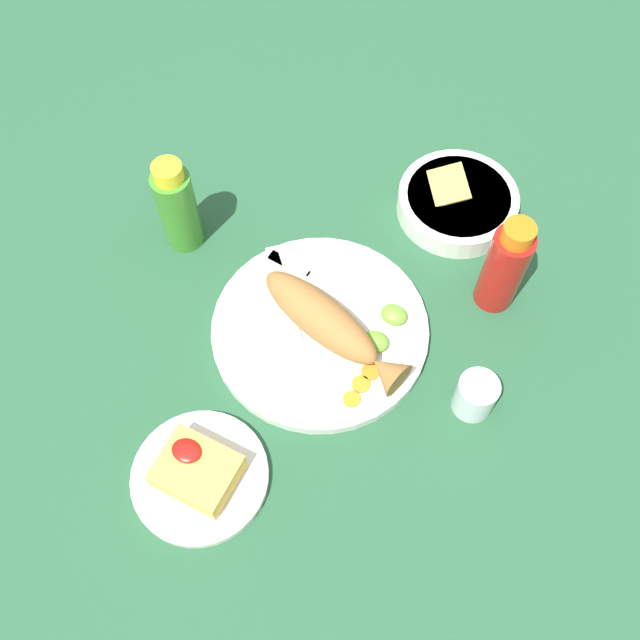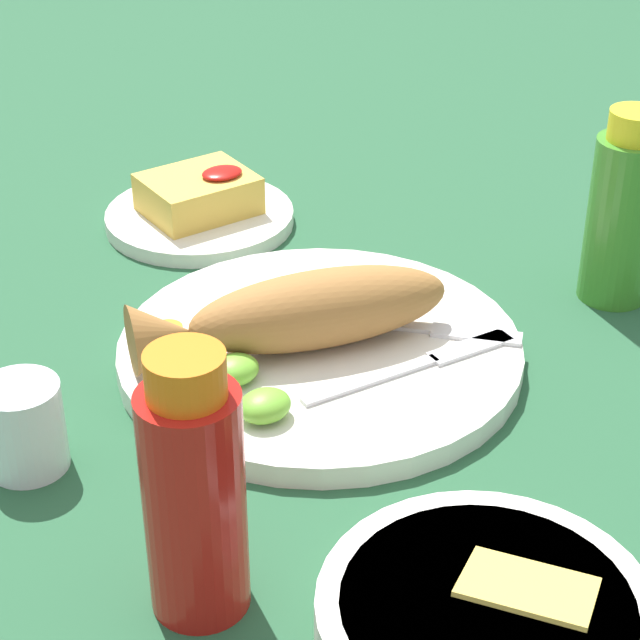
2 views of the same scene
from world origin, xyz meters
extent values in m
plane|color=#235133|center=(0.00, 0.00, 0.00)|extent=(4.00, 4.00, 0.00)
cylinder|color=silver|center=(0.00, 0.00, 0.01)|extent=(0.31, 0.31, 0.02)
ellipsoid|color=#996633|center=(0.00, 0.00, 0.05)|extent=(0.21, 0.12, 0.06)
cone|color=#996633|center=(-0.12, 0.03, 0.05)|extent=(0.06, 0.06, 0.05)
cube|color=silver|center=(0.04, 0.01, 0.02)|extent=(0.09, 0.09, 0.00)
cube|color=silver|center=(0.10, -0.06, 0.02)|extent=(0.06, 0.06, 0.00)
cube|color=silver|center=(0.00, -0.07, 0.02)|extent=(0.12, 0.02, 0.00)
cube|color=silver|center=(0.09, -0.07, 0.02)|extent=(0.07, 0.02, 0.00)
cylinder|color=orange|center=(-0.09, 0.06, 0.02)|extent=(0.03, 0.03, 0.00)
cylinder|color=orange|center=(-0.09, 0.08, 0.02)|extent=(0.02, 0.02, 0.00)
cylinder|color=orange|center=(-0.09, 0.03, 0.02)|extent=(0.03, 0.03, 0.00)
ellipsoid|color=#6BB233|center=(-0.08, -0.01, 0.03)|extent=(0.04, 0.03, 0.02)
ellipsoid|color=#6BB233|center=(-0.09, -0.06, 0.03)|extent=(0.04, 0.03, 0.02)
cylinder|color=#B21914|center=(-0.20, -0.17, 0.07)|extent=(0.06, 0.06, 0.15)
cylinder|color=orange|center=(-0.20, -0.17, 0.16)|extent=(0.04, 0.04, 0.03)
cylinder|color=#3D8428|center=(0.26, -0.05, 0.07)|extent=(0.06, 0.06, 0.14)
cylinder|color=yellow|center=(0.26, -0.05, 0.15)|extent=(0.04, 0.04, 0.02)
cylinder|color=silver|center=(-0.24, 0.01, 0.03)|extent=(0.06, 0.06, 0.06)
cylinder|color=white|center=(-0.24, 0.01, 0.01)|extent=(0.05, 0.05, 0.03)
cylinder|color=silver|center=(0.04, 0.26, 0.01)|extent=(0.18, 0.18, 0.01)
cube|color=gold|center=(0.04, 0.26, 0.03)|extent=(0.10, 0.08, 0.04)
ellipsoid|color=#AD140F|center=(0.06, 0.25, 0.05)|extent=(0.04, 0.03, 0.01)
cylinder|color=white|center=(-0.09, -0.30, 0.02)|extent=(0.19, 0.19, 0.04)
cylinder|color=olive|center=(-0.09, -0.30, 0.03)|extent=(0.16, 0.16, 0.01)
cube|color=gold|center=(-0.06, -0.30, 0.04)|extent=(0.11, 0.11, 0.02)
camera|label=1|loc=(-0.22, 0.43, 0.91)|focal=40.00mm
camera|label=2|loc=(-0.43, -0.62, 0.49)|focal=65.00mm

